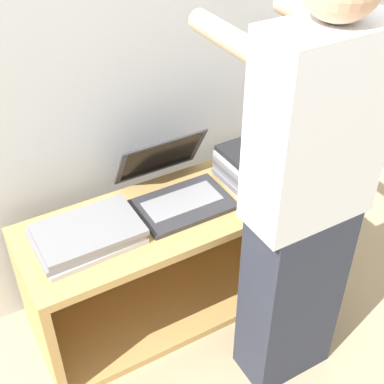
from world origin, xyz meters
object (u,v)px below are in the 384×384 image
laptop_stack_left (87,235)px  person (304,204)px  laptop_open (176,188)px  laptop_stack_right (266,162)px

laptop_stack_left → person: size_ratio=0.24×
laptop_open → person: size_ratio=0.24×
laptop_open → laptop_stack_left: bearing=-170.6°
laptop_stack_right → laptop_open: bearing=171.4°
laptop_stack_right → person: 0.56m
laptop_open → laptop_stack_right: laptop_open is taller
laptop_stack_right → person: bearing=-114.7°
laptop_stack_right → person: person is taller
laptop_open → laptop_stack_left: laptop_open is taller
laptop_open → person: 0.61m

